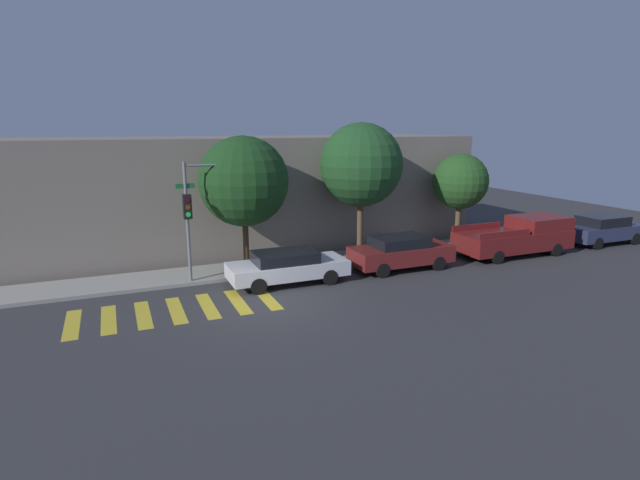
% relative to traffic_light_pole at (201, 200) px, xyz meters
% --- Properties ---
extents(ground_plane, '(60.00, 60.00, 0.00)m').
position_rel_traffic_light_pole_xyz_m(ground_plane, '(1.47, -3.37, -3.24)').
color(ground_plane, '#333335').
extents(sidewalk, '(26.00, 2.28, 0.14)m').
position_rel_traffic_light_pole_xyz_m(sidewalk, '(1.47, 0.97, -3.17)').
color(sidewalk, gray).
rests_on(sidewalk, ground).
extents(building_row, '(26.00, 6.00, 5.42)m').
position_rel_traffic_light_pole_xyz_m(building_row, '(1.47, 5.52, -0.53)').
color(building_row, slate).
rests_on(building_row, ground).
extents(crosswalk, '(6.67, 2.60, 0.00)m').
position_rel_traffic_light_pole_xyz_m(crosswalk, '(-1.42, -2.57, -3.23)').
color(crosswalk, gold).
rests_on(crosswalk, ground).
extents(traffic_light_pole, '(2.65, 0.56, 4.67)m').
position_rel_traffic_light_pole_xyz_m(traffic_light_pole, '(0.00, 0.00, 0.00)').
color(traffic_light_pole, slate).
rests_on(traffic_light_pole, ground).
extents(sedan_near_corner, '(4.56, 1.80, 1.28)m').
position_rel_traffic_light_pole_xyz_m(sedan_near_corner, '(2.92, -1.27, -2.55)').
color(sedan_near_corner, silver).
rests_on(sedan_near_corner, ground).
extents(sedan_middle, '(4.34, 1.77, 1.42)m').
position_rel_traffic_light_pole_xyz_m(sedan_middle, '(7.99, -1.27, -2.48)').
color(sedan_middle, maroon).
rests_on(sedan_middle, ground).
extents(pickup_truck, '(5.59, 2.12, 1.75)m').
position_rel_traffic_light_pole_xyz_m(pickup_truck, '(14.42, -1.27, -2.36)').
color(pickup_truck, maroon).
rests_on(pickup_truck, ground).
extents(sedan_far_end, '(4.33, 1.82, 1.46)m').
position_rel_traffic_light_pole_xyz_m(sedan_far_end, '(20.06, -1.27, -2.47)').
color(sedan_far_end, '#2D3351').
rests_on(sedan_far_end, ground).
extents(tree_near_corner, '(3.66, 3.66, 5.59)m').
position_rel_traffic_light_pole_xyz_m(tree_near_corner, '(1.91, 1.04, 0.51)').
color(tree_near_corner, '#42301E').
rests_on(tree_near_corner, ground).
extents(tree_midblock, '(3.70, 3.70, 6.11)m').
position_rel_traffic_light_pole_xyz_m(tree_midblock, '(7.23, 1.04, 1.01)').
color(tree_midblock, brown).
rests_on(tree_midblock, ground).
extents(tree_far_end, '(2.70, 2.70, 4.65)m').
position_rel_traffic_light_pole_xyz_m(tree_far_end, '(12.70, 1.04, 0.04)').
color(tree_far_end, brown).
rests_on(tree_far_end, ground).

